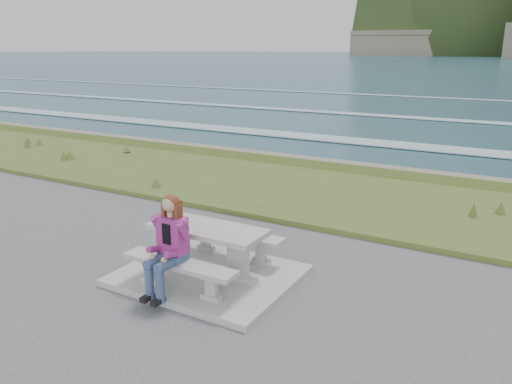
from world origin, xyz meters
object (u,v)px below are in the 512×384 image
(picnic_table, at_px, (208,237))
(seated_woman, at_px, (166,259))
(bench_seaward, at_px, (233,237))
(bench_landward, at_px, (179,268))

(picnic_table, xyz_separation_m, seated_woman, (-0.12, -0.83, -0.06))
(picnic_table, height_order, bench_seaward, picnic_table)
(picnic_table, distance_m, bench_landward, 0.74)
(picnic_table, xyz_separation_m, bench_landward, (0.00, -0.70, -0.23))
(bench_seaward, distance_m, seated_woman, 1.55)
(picnic_table, xyz_separation_m, bench_seaward, (0.00, 0.70, -0.23))
(picnic_table, bearing_deg, bench_landward, -90.00)
(seated_woman, bearing_deg, bench_seaward, 87.81)
(bench_seaward, relative_size, seated_woman, 1.28)
(picnic_table, bearing_deg, bench_seaward, 90.00)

